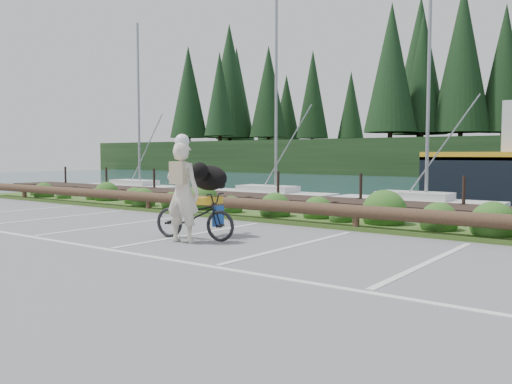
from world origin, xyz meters
The scene contains 6 objects.
ground centered at (0.00, 0.00, 0.00)m, with size 72.00×72.00×0.00m, color slate.
vegetation_strip centered at (0.00, 5.30, 0.05)m, with size 34.00×1.60×0.10m, color #3D5B21.
log_rail centered at (0.00, 4.60, 0.00)m, with size 32.00×0.30×0.60m, color #443021, non-canonical shape.
bicycle centered at (-2.12, 1.47, 0.49)m, with size 0.65×1.87×0.98m, color black.
cyclist centered at (-2.04, 1.04, 1.00)m, with size 0.73×0.48×2.00m, color beige.
dog centered at (-2.23, 2.05, 1.25)m, with size 0.93×0.46×0.54m, color black.
Camera 1 is at (5.56, -6.68, 1.76)m, focal length 38.00 mm.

